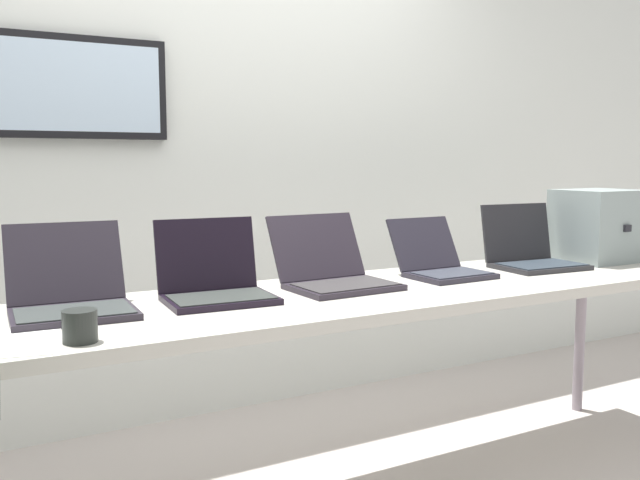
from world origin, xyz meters
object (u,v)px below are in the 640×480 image
(equipment_box, at_px, (598,225))
(coffee_mug, at_px, (80,326))
(laptop_station_5, at_px, (531,253))
(workbench, at_px, (342,306))
(laptop_station_3, at_px, (333,271))
(laptop_station_2, at_px, (215,282))
(laptop_station_1, at_px, (70,293))
(laptop_station_4, at_px, (440,263))

(equipment_box, relative_size, coffee_mug, 4.00)
(laptop_station_5, height_order, coffee_mug, laptop_station_5)
(workbench, distance_m, laptop_station_5, 1.01)
(laptop_station_3, relative_size, coffee_mug, 4.58)
(coffee_mug, bearing_deg, equipment_box, 7.98)
(laptop_station_2, distance_m, laptop_station_3, 0.46)
(laptop_station_3, bearing_deg, workbench, -103.70)
(laptop_station_1, distance_m, laptop_station_4, 1.40)
(workbench, bearing_deg, coffee_mug, -164.80)
(laptop_station_4, bearing_deg, laptop_station_2, -179.48)
(workbench, height_order, laptop_station_1, laptop_station_1)
(equipment_box, xyz_separation_m, laptop_station_3, (-1.38, 0.03, -0.10))
(laptop_station_4, distance_m, laptop_station_5, 0.48)
(laptop_station_2, bearing_deg, laptop_station_3, 1.42)
(laptop_station_2, xyz_separation_m, coffee_mug, (-0.49, -0.34, -0.02))
(laptop_station_3, bearing_deg, laptop_station_4, -0.33)
(laptop_station_4, relative_size, laptop_station_5, 0.91)
(laptop_station_3, xyz_separation_m, laptop_station_5, (0.97, -0.01, 0.00))
(laptop_station_1, distance_m, laptop_station_2, 0.45)
(laptop_station_1, xyz_separation_m, laptop_station_5, (1.88, -0.03, 0.00))
(laptop_station_3, distance_m, coffee_mug, 1.01)
(laptop_station_1, bearing_deg, workbench, -7.53)
(workbench, xyz_separation_m, equipment_box, (1.40, 0.08, 0.21))
(laptop_station_4, bearing_deg, laptop_station_3, 179.67)
(laptop_station_3, bearing_deg, laptop_station_5, -0.86)
(laptop_station_1, height_order, laptop_station_4, laptop_station_1)
(coffee_mug, bearing_deg, laptop_station_3, 20.45)
(laptop_station_3, relative_size, laptop_station_4, 1.15)
(laptop_station_2, height_order, laptop_station_4, laptop_station_2)
(laptop_station_1, bearing_deg, coffee_mug, -95.76)
(laptop_station_5, bearing_deg, workbench, -174.98)
(equipment_box, bearing_deg, laptop_station_4, 178.46)
(workbench, bearing_deg, laptop_station_2, 168.15)
(equipment_box, bearing_deg, laptop_station_1, 178.97)
(laptop_station_2, distance_m, laptop_station_5, 1.43)
(workbench, xyz_separation_m, laptop_station_2, (-0.43, 0.09, 0.11))
(laptop_station_2, height_order, laptop_station_3, laptop_station_2)
(laptop_station_5, bearing_deg, laptop_station_4, 178.60)
(workbench, height_order, laptop_station_4, laptop_station_4)
(equipment_box, xyz_separation_m, laptop_station_2, (-1.84, 0.02, -0.10))
(workbench, distance_m, laptop_station_3, 0.15)
(workbench, height_order, laptop_station_2, laptop_station_2)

